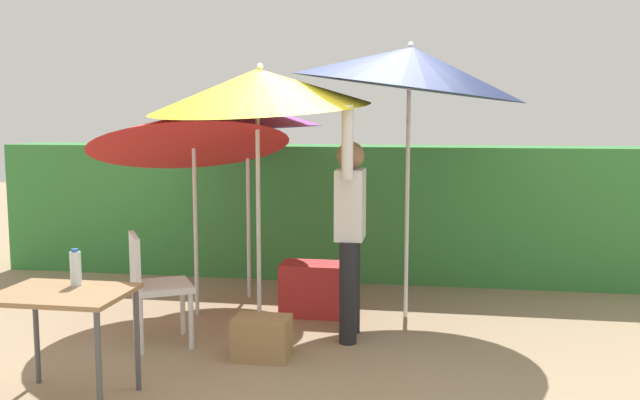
% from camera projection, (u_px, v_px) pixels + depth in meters
% --- Properties ---
extents(ground_plane, '(24.00, 24.00, 0.00)m').
position_uv_depth(ground_plane, '(314.00, 338.00, 5.56)').
color(ground_plane, '#9E8466').
extents(hedge_row, '(8.00, 0.70, 1.48)m').
position_uv_depth(hedge_row, '(349.00, 211.00, 7.69)').
color(hedge_row, '#38843D').
rests_on(hedge_row, ground_plane).
extents(umbrella_rainbow, '(1.85, 1.79, 2.15)m').
position_uv_depth(umbrella_rainbow, '(189.00, 131.00, 6.04)').
color(umbrella_rainbow, silver).
rests_on(umbrella_rainbow, ground_plane).
extents(umbrella_orange, '(2.07, 2.04, 2.56)m').
position_uv_depth(umbrella_orange, '(410.00, 68.00, 5.91)').
color(umbrella_orange, silver).
rests_on(umbrella_orange, ground_plane).
extents(umbrella_yellow, '(1.84, 1.85, 2.30)m').
position_uv_depth(umbrella_yellow, '(259.00, 89.00, 5.56)').
color(umbrella_yellow, silver).
rests_on(umbrella_yellow, ground_plane).
extents(umbrella_navy, '(1.48, 1.47, 1.98)m').
position_uv_depth(umbrella_navy, '(247.00, 116.00, 6.64)').
color(umbrella_navy, silver).
rests_on(umbrella_navy, ground_plane).
extents(person_vendor, '(0.23, 0.55, 1.88)m').
position_uv_depth(person_vendor, '(350.00, 225.00, 5.46)').
color(person_vendor, black).
rests_on(person_vendor, ground_plane).
extents(chair_plastic, '(0.60, 0.60, 0.89)m').
position_uv_depth(chair_plastic, '(152.00, 282.00, 5.34)').
color(chair_plastic, silver).
rests_on(chair_plastic, ground_plane).
extents(cooler_box, '(0.60, 0.35, 0.48)m').
position_uv_depth(cooler_box, '(314.00, 289.00, 6.20)').
color(cooler_box, red).
rests_on(cooler_box, ground_plane).
extents(crate_cardboard, '(0.41, 0.28, 0.32)m').
position_uv_depth(crate_cardboard, '(262.00, 338.00, 5.07)').
color(crate_cardboard, '#9E7A4C').
rests_on(crate_cardboard, ground_plane).
extents(folding_table, '(0.80, 0.60, 0.72)m').
position_uv_depth(folding_table, '(63.00, 305.00, 4.23)').
color(folding_table, '#4C4C51').
rests_on(folding_table, ground_plane).
extents(bottle_water, '(0.07, 0.07, 0.24)m').
position_uv_depth(bottle_water, '(76.00, 268.00, 4.36)').
color(bottle_water, silver).
rests_on(bottle_water, folding_table).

